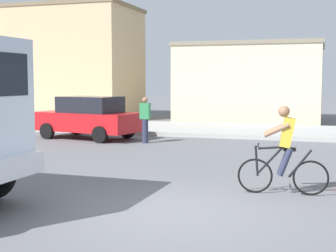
{
  "coord_description": "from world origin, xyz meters",
  "views": [
    {
      "loc": [
        2.4,
        -7.76,
        2.2
      ],
      "look_at": [
        -0.85,
        2.5,
        1.2
      ],
      "focal_mm": 52.63,
      "sensor_mm": 36.0,
      "label": 1
    }
  ],
  "objects": [
    {
      "name": "ground_plane",
      "position": [
        0.0,
        0.0,
        0.0
      ],
      "size": [
        120.0,
        120.0,
        0.0
      ],
      "primitive_type": "plane",
      "color": "slate"
    },
    {
      "name": "sidewalk_far",
      "position": [
        0.0,
        13.03,
        0.08
      ],
      "size": [
        80.0,
        5.0,
        0.16
      ],
      "primitive_type": "cube",
      "color": "#ADADA8",
      "rests_on": "ground"
    },
    {
      "name": "cyclist",
      "position": [
        1.69,
        1.86,
        0.86
      ],
      "size": [
        1.73,
        0.51,
        1.72
      ],
      "color": "black",
      "rests_on": "ground"
    },
    {
      "name": "car_red_near",
      "position": [
        -6.08,
        8.99,
        0.82
      ],
      "size": [
        4.27,
        2.49,
        1.6
      ],
      "color": "red",
      "rests_on": "ground"
    },
    {
      "name": "pedestrian_near_kerb",
      "position": [
        -3.57,
        8.41,
        0.85
      ],
      "size": [
        0.34,
        0.22,
        1.62
      ],
      "color": "#2D334C",
      "rests_on": "ground"
    },
    {
      "name": "building_corner_left",
      "position": [
        -12.49,
        18.37,
        3.23
      ],
      "size": [
        8.88,
        5.15,
        6.45
      ],
      "color": "#D1B284",
      "rests_on": "ground"
    },
    {
      "name": "building_mid_block",
      "position": [
        -1.44,
        19.42,
        2.09
      ],
      "size": [
        7.6,
        5.83,
        4.17
      ],
      "color": "beige",
      "rests_on": "ground"
    }
  ]
}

